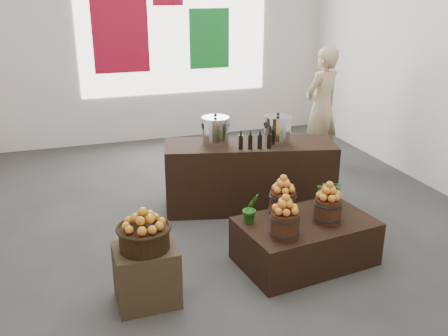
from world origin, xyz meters
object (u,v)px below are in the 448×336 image
object	(u,v)px
wicker_basket	(144,238)
stock_pot_left	(215,132)
stock_pot_center	(277,130)
shopper	(322,107)
display_table	(305,241)
crate	(147,275)
counter	(250,176)

from	to	relation	value
wicker_basket	stock_pot_left	distance (m)	2.03
stock_pot_center	shopper	size ratio (longest dim) A/B	0.18
display_table	stock_pot_left	size ratio (longest dim) A/B	4.13
crate	stock_pot_center	xyz separation A→B (m)	(1.84, 1.48, 0.71)
shopper	stock_pot_left	bearing A→B (deg)	6.87
shopper	display_table	bearing A→B (deg)	37.44
wicker_basket	stock_pot_center	bearing A→B (deg)	38.78
display_table	stock_pot_center	bearing A→B (deg)	71.52
crate	shopper	size ratio (longest dim) A/B	0.30
stock_pot_left	shopper	world-z (taller)	shopper
display_table	counter	xyz separation A→B (m)	(-0.06, 1.37, 0.19)
stock_pot_left	display_table	bearing A→B (deg)	-72.75
display_table	shopper	distance (m)	3.03
display_table	stock_pot_left	distance (m)	1.71
counter	stock_pot_center	world-z (taller)	stock_pot_center
crate	stock_pot_left	size ratio (longest dim) A/B	1.68
display_table	stock_pot_center	size ratio (longest dim) A/B	4.13
display_table	shopper	bearing A→B (deg)	51.58
display_table	counter	world-z (taller)	counter
wicker_basket	crate	bearing A→B (deg)	0.00
counter	wicker_basket	bearing A→B (deg)	-121.10
stock_pot_left	shopper	xyz separation A→B (m)	(1.97, 1.07, -0.09)
crate	stock_pot_left	bearing A→B (deg)	55.50
wicker_basket	shopper	xyz separation A→B (m)	(3.10, 2.72, 0.26)
display_table	stock_pot_left	bearing A→B (deg)	99.74
crate	wicker_basket	bearing A→B (deg)	0.00
display_table	stock_pot_center	world-z (taller)	stock_pot_center
stock_pot_center	stock_pot_left	bearing A→B (deg)	166.51
crate	stock_pot_center	distance (m)	2.46
stock_pot_left	stock_pot_center	distance (m)	0.73
stock_pot_left	shopper	size ratio (longest dim) A/B	0.18
display_table	counter	bearing A→B (deg)	84.90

